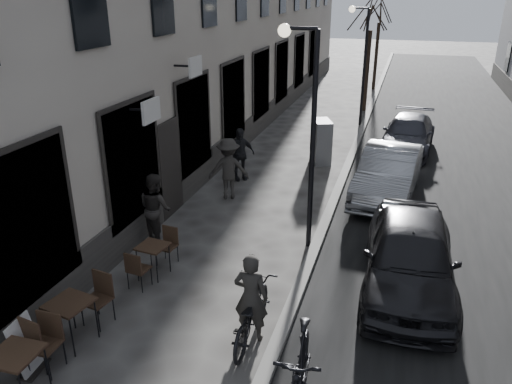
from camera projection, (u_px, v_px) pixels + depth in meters
The scene contains 20 objects.
road at pixel (452, 144), 19.89m from camera, with size 7.30×60.00×0.00m, color black.
kerb at pixel (360, 135), 20.84m from camera, with size 0.25×60.00×0.12m, color slate.
streetlamp_near at pixel (306, 117), 10.90m from camera, with size 0.90×0.28×5.09m.
streetlamp_far at pixel (361, 53), 21.54m from camera, with size 0.90×0.28×5.09m.
tree_near at pixel (372, 13), 23.61m from camera, with size 2.40×2.40×5.70m.
tree_far at pixel (380, 9), 28.92m from camera, with size 2.40×2.40×5.70m.
bistro_set_a at pixel (18, 370), 7.41m from camera, with size 0.68×1.66×0.98m.
bistro_set_b at pixel (72, 318), 8.58m from camera, with size 0.79×1.72×0.98m.
bistro_set_c at pixel (153, 257), 10.66m from camera, with size 0.65×1.47×0.85m.
sign_board at pixel (28, 350), 8.00m from camera, with size 0.36×0.57×0.95m.
utility_cabinet at pixel (321, 142), 17.54m from camera, with size 0.56×1.02×1.52m, color slate.
bicycle at pixel (251, 313), 8.71m from camera, with size 0.68×1.94×1.02m, color black.
cyclist_rider at pixel (251, 297), 8.58m from camera, with size 0.61×0.40×1.67m, color #272522.
pedestrian_near at pixel (156, 208), 11.98m from camera, with size 0.85×0.66×1.74m, color #272421.
pedestrian_mid at pixel (229, 169), 14.48m from camera, with size 1.17×0.67×1.81m, color #2C2A26.
pedestrian_far at pixel (239, 154), 15.92m from camera, with size 1.00×0.42×1.71m, color black.
car_near at pixel (410, 255), 10.07m from camera, with size 1.80×4.48×1.53m, color black.
car_mid at pixel (388, 173), 14.65m from camera, with size 1.54×4.42×1.46m, color #989BA1.
car_far at pixel (408, 134), 18.91m from camera, with size 1.79×4.40×1.28m, color #303139.
moped at pixel (300, 376), 7.08m from camera, with size 0.63×2.22×1.33m, color black.
Camera 1 is at (1.87, -4.58, 5.76)m, focal length 35.00 mm.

